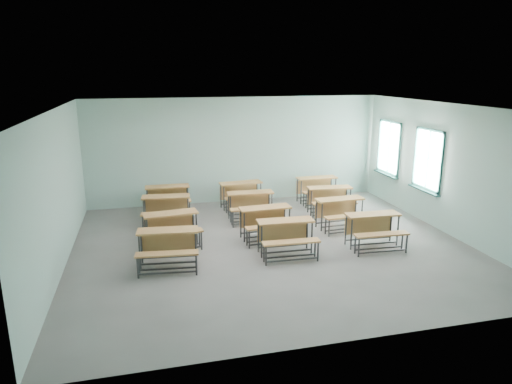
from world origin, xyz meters
TOP-DOWN VIEW (x-y plane):
  - room at (0.08, 0.03)m, footprint 9.04×8.04m
  - desk_unit_r0c0 at (-2.39, -0.60)m, footprint 1.32×0.96m
  - desk_unit_r0c1 at (0.17, -0.57)m, footprint 1.27×0.88m
  - desk_unit_r0c2 at (2.26, -0.61)m, footprint 1.28×0.88m
  - desk_unit_r1c0 at (-2.24, 0.58)m, footprint 1.34×0.99m
  - desk_unit_r1c1 at (0.00, 0.49)m, footprint 1.28×0.90m
  - desk_unit_r1c2 at (2.07, 0.77)m, footprint 1.29×0.90m
  - desk_unit_r2c0 at (-2.29, 2.09)m, footprint 1.31×0.95m
  - desk_unit_r2c1 at (-0.04, 1.95)m, footprint 1.27×0.88m
  - desk_unit_r2c2 at (2.26, 1.95)m, footprint 1.31×0.94m
  - desk_unit_r3c0 at (-2.18, 3.18)m, footprint 1.26×0.85m
  - desk_unit_r3c1 at (-0.04, 3.11)m, footprint 1.32×0.96m
  - desk_unit_r3c2 at (2.37, 3.19)m, footprint 1.26×0.87m

SIDE VIEW (x-z plane):
  - desk_unit_r0c0 at x=-2.39m, z-range 0.13..0.91m
  - desk_unit_r0c1 at x=0.17m, z-range 0.13..0.91m
  - desk_unit_r0c2 at x=2.26m, z-range 0.13..0.91m
  - desk_unit_r1c0 at x=-2.24m, z-range 0.13..0.91m
  - desk_unit_r1c1 at x=0.00m, z-range 0.13..0.91m
  - desk_unit_r1c2 at x=2.07m, z-range 0.13..0.91m
  - desk_unit_r2c0 at x=-2.29m, z-range 0.13..0.91m
  - desk_unit_r2c1 at x=-0.04m, z-range 0.13..0.91m
  - desk_unit_r2c2 at x=2.26m, z-range 0.13..0.91m
  - desk_unit_r3c0 at x=-2.18m, z-range 0.13..0.91m
  - desk_unit_r3c1 at x=-0.04m, z-range 0.13..0.91m
  - desk_unit_r3c2 at x=2.37m, z-range 0.13..0.91m
  - room at x=0.08m, z-range -0.02..3.22m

